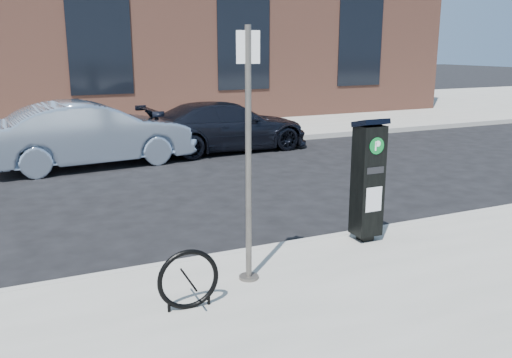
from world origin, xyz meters
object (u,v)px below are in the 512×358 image
sign_pole (248,160)px  car_dark (226,126)px  bike_rack (188,280)px  car_silver (92,134)px  parking_kiosk (368,179)px

sign_pole → car_dark: size_ratio=0.62×
bike_rack → car_silver: bearing=89.8°
bike_rack → car_dark: bearing=67.6°
sign_pole → car_dark: bearing=85.4°
parking_kiosk → bike_rack: (-2.87, -0.92, -0.56)m
car_silver → car_dark: car_silver is taller
sign_pole → parking_kiosk: bearing=29.7°
car_silver → sign_pole: bearing=178.8°
bike_rack → car_silver: size_ratio=0.14×
sign_pole → bike_rack: bearing=-139.0°
bike_rack → car_silver: car_silver is taller
sign_pole → bike_rack: (-0.86, -0.41, -1.10)m
bike_rack → sign_pole: bearing=27.2°
parking_kiosk → bike_rack: bearing=-161.6°
car_silver → car_dark: (3.60, 0.49, -0.10)m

